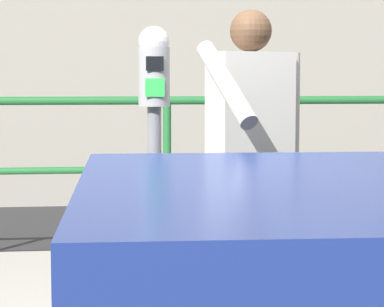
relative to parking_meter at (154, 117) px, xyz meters
name	(u,v)px	position (x,y,z in m)	size (l,w,h in m)	color
sidewalk_curb	(182,303)	(0.21, 0.71, -1.16)	(36.00, 2.46, 0.15)	#9E9B93
parking_meter	(154,117)	(0.00, 0.00, 0.00)	(0.16, 0.17, 1.54)	slate
pedestrian_at_meter	(251,146)	(0.51, 0.11, -0.16)	(0.58, 0.70, 1.63)	black
background_railing	(167,142)	(0.21, 1.81, -0.27)	(24.06, 0.06, 1.15)	#1E602D
backdrop_wall	(143,85)	(0.21, 5.25, 0.11)	(32.00, 0.50, 2.70)	gray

